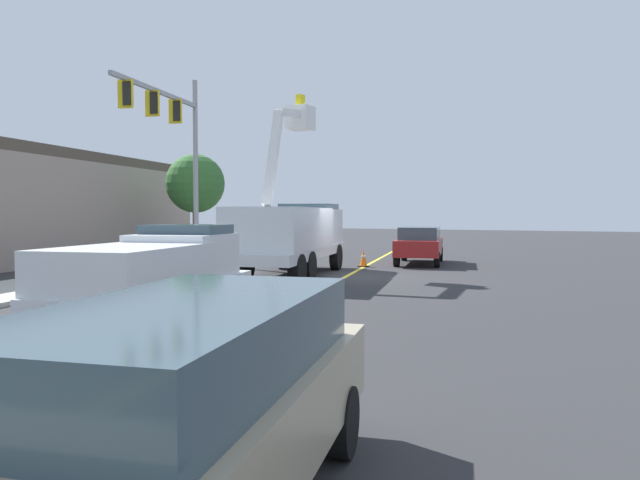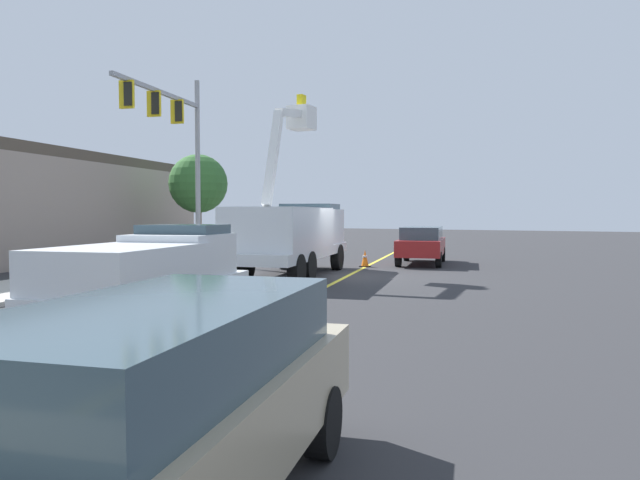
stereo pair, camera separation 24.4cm
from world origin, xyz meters
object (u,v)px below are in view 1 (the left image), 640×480
Objects in this scene: trailing_sedan at (180,402)px; traffic_cone_mid_front at (363,258)px; passing_minivan at (420,243)px; traffic_cone_leading at (135,353)px; traffic_signal_mast at (174,134)px; utility_bucket_truck at (291,232)px; service_pickup_truck at (154,272)px.

trailing_sedan is 21.12m from traffic_cone_mid_front.
passing_minivan is at bearing -36.32° from traffic_cone_mid_front.
traffic_signal_mast is at bearing 36.68° from traffic_cone_leading.
utility_bucket_truck reaches higher than traffic_cone_leading.
traffic_signal_mast is at bearing 83.15° from utility_bucket_truck.
passing_minivan is 6.95× the size of traffic_cone_mid_front.
traffic_signal_mast is (13.36, 9.95, 5.28)m from traffic_cone_leading.
traffic_cone_mid_front is at bearing 16.84° from trailing_sedan.
utility_bucket_truck is 13.38m from traffic_cone_leading.
passing_minivan is at bearing 10.75° from trailing_sedan.
service_pickup_truck is 13.55m from traffic_signal_mast.
service_pickup_truck is 1.16× the size of trailing_sedan.
passing_minivan is 0.61× the size of traffic_signal_mast.
traffic_cone_mid_front is (14.11, 0.66, -0.76)m from service_pickup_truck.
traffic_cone_mid_front is (-2.46, 1.81, -0.61)m from passing_minivan.
service_pickup_truck is at bearing -143.25° from traffic_signal_mast.
passing_minivan and trailing_sedan have the same top height.
utility_bucket_truck is at bearing -96.85° from traffic_signal_mast.
service_pickup_truck is 3.96m from traffic_cone_leading.
passing_minivan is 11.79m from traffic_signal_mast.
traffic_cone_leading is at bearing -143.58° from service_pickup_truck.
traffic_cone_mid_front is at bearing -61.03° from traffic_signal_mast.
traffic_cone_mid_front is at bearing 2.68° from service_pickup_truck.
traffic_signal_mast is (0.70, 5.83, 4.01)m from utility_bucket_truck.
traffic_signal_mast is (10.24, 7.65, 4.50)m from service_pickup_truck.
traffic_signal_mast reaches higher than traffic_cone_leading.
trailing_sedan is at bearing -138.19° from service_pickup_truck.
passing_minivan is 1.00× the size of trailing_sedan.
utility_bucket_truck is 12.11× the size of traffic_cone_leading.
trailing_sedan is (-6.10, -5.46, -0.15)m from service_pickup_truck.
service_pickup_truck is at bearing 176.02° from passing_minivan.
utility_bucket_truck is 1.03× the size of traffic_signal_mast.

